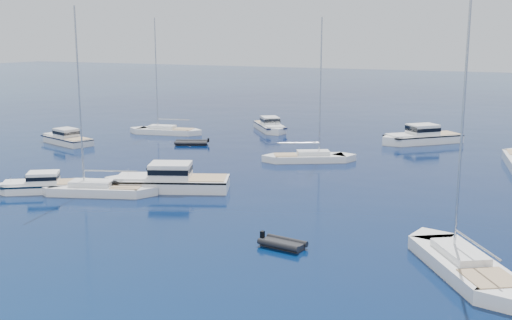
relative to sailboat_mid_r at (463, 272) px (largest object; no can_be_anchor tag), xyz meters
The scene contains 12 objects.
ground 19.86m from the sailboat_mid_r, 142.15° to the right, with size 400.00×400.00×0.00m, color navy.
motor_cruiser_left 32.53m from the sailboat_mid_r, behind, with size 2.35×7.68×2.02m, color white, non-canonical shape.
motor_cruiser_centre 25.02m from the sailboat_mid_r, 161.32° to the left, with size 3.26×10.66×2.80m, color white, non-canonical shape.
motor_cruiser_far_l 50.83m from the sailboat_mid_r, 155.62° to the left, with size 2.61×8.54×2.24m, color silver, non-canonical shape.
motor_cruiser_distant 40.19m from the sailboat_mid_r, 104.32° to the left, with size 3.20×10.47×2.75m, color white, non-canonical shape.
motor_cruiser_horizon 49.48m from the sailboat_mid_r, 126.31° to the left, with size 2.69×8.78×2.31m, color white, non-canonical shape.
sailboat_mid_r is the anchor object (origin of this frame).
sailboat_mid_l 28.29m from the sailboat_mid_r, behind, with size 2.62×10.09×14.83m, color white, non-canonical shape.
sailboat_centre 29.50m from the sailboat_mid_r, 126.81° to the left, with size 2.53×9.75×14.33m, color white, non-canonical shape.
sailboat_far_l 51.15m from the sailboat_mid_r, 141.52° to the left, with size 2.61×10.03×14.74m, color white, non-canonical shape.
tender_grey_near 10.02m from the sailboat_mid_r, behind, with size 1.63×2.81×0.95m, color black, non-canonical shape.
tender_grey_far 42.39m from the sailboat_mid_r, 141.16° to the left, with size 2.10×3.87×0.95m, color black, non-canonical shape.
Camera 1 is at (19.30, -20.10, 12.17)m, focal length 43.57 mm.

